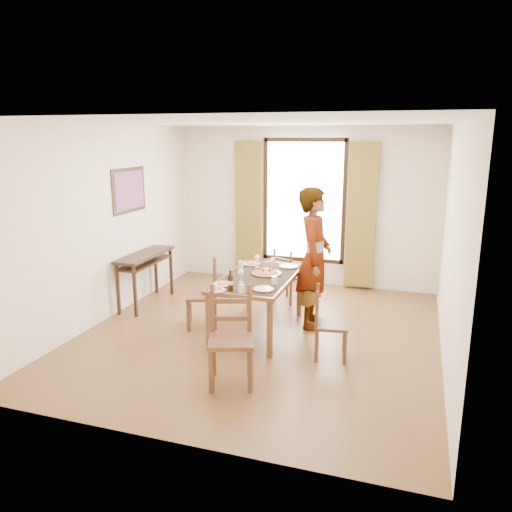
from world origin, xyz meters
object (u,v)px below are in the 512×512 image
(console_table, at_px, (145,261))
(pasta_platter, at_px, (266,271))
(dining_table, at_px, (258,281))
(man, at_px, (314,258))

(console_table, height_order, pasta_platter, pasta_platter)
(dining_table, distance_m, man, 0.82)
(console_table, relative_size, man, 0.63)
(console_table, xyz_separation_m, dining_table, (1.97, -0.50, 0.00))
(man, bearing_deg, dining_table, 119.63)
(console_table, height_order, man, man)
(man, xyz_separation_m, pasta_platter, (-0.57, -0.31, -0.14))
(console_table, bearing_deg, man, -1.53)
(dining_table, bearing_deg, console_table, 165.84)
(dining_table, height_order, pasta_platter, pasta_platter)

